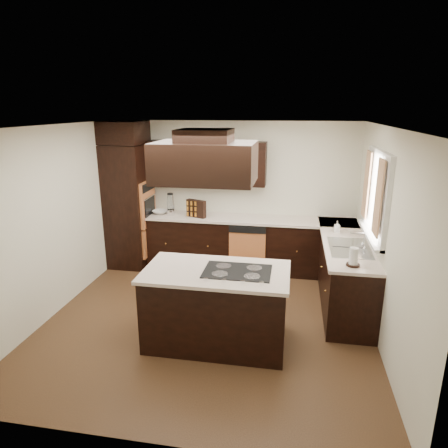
{
  "coord_description": "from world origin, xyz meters",
  "views": [
    {
      "loc": [
        1.02,
        -4.65,
        2.72
      ],
      "look_at": [
        0.1,
        0.6,
        1.15
      ],
      "focal_mm": 32.0,
      "sensor_mm": 36.0,
      "label": 1
    }
  ],
  "objects": [
    {
      "name": "floor",
      "position": [
        0.0,
        0.0,
        -0.01
      ],
      "size": [
        4.2,
        4.2,
        0.02
      ],
      "primitive_type": "cube",
      "color": "brown",
      "rests_on": "ground"
    },
    {
      "name": "ceiling",
      "position": [
        0.0,
        0.0,
        2.51
      ],
      "size": [
        4.2,
        4.2,
        0.02
      ],
      "primitive_type": "cube",
      "color": "white",
      "rests_on": "ground"
    },
    {
      "name": "wall_back",
      "position": [
        0.0,
        2.11,
        1.25
      ],
      "size": [
        4.2,
        0.02,
        2.5
      ],
      "primitive_type": "cube",
      "color": "beige",
      "rests_on": "ground"
    },
    {
      "name": "wall_front",
      "position": [
        0.0,
        -2.11,
        1.25
      ],
      "size": [
        4.2,
        0.02,
        2.5
      ],
      "primitive_type": "cube",
      "color": "beige",
      "rests_on": "ground"
    },
    {
      "name": "wall_left",
      "position": [
        -2.11,
        0.0,
        1.25
      ],
      "size": [
        0.02,
        4.2,
        2.5
      ],
      "primitive_type": "cube",
      "color": "beige",
      "rests_on": "ground"
    },
    {
      "name": "wall_right",
      "position": [
        2.11,
        0.0,
        1.25
      ],
      "size": [
        0.02,
        4.2,
        2.5
      ],
      "primitive_type": "cube",
      "color": "beige",
      "rests_on": "ground"
    },
    {
      "name": "oven_column",
      "position": [
        -1.78,
        1.71,
        1.06
      ],
      "size": [
        0.65,
        0.75,
        2.12
      ],
      "primitive_type": "cube",
      "color": "black",
      "rests_on": "floor"
    },
    {
      "name": "wall_oven_face",
      "position": [
        -1.43,
        1.71,
        1.12
      ],
      "size": [
        0.05,
        0.62,
        0.78
      ],
      "primitive_type": "cube",
      "color": "#D77840",
      "rests_on": "oven_column"
    },
    {
      "name": "base_cabinets_back",
      "position": [
        0.03,
        1.8,
        0.44
      ],
      "size": [
        2.93,
        0.6,
        0.88
      ],
      "primitive_type": "cube",
      "color": "black",
      "rests_on": "floor"
    },
    {
      "name": "base_cabinets_right",
      "position": [
        1.8,
        0.9,
        0.44
      ],
      "size": [
        0.6,
        2.4,
        0.88
      ],
      "primitive_type": "cube",
      "color": "black",
      "rests_on": "floor"
    },
    {
      "name": "countertop_back",
      "position": [
        0.03,
        1.79,
        0.9
      ],
      "size": [
        2.93,
        0.63,
        0.04
      ],
      "primitive_type": "cube",
      "color": "beige",
      "rests_on": "base_cabinets_back"
    },
    {
      "name": "countertop_right",
      "position": [
        1.79,
        0.9,
        0.9
      ],
      "size": [
        0.63,
        2.4,
        0.04
      ],
      "primitive_type": "cube",
      "color": "beige",
      "rests_on": "base_cabinets_right"
    },
    {
      "name": "upper_cabinets",
      "position": [
        -0.43,
        1.93,
        1.81
      ],
      "size": [
        2.0,
        0.34,
        0.72
      ],
      "primitive_type": "cube",
      "color": "black",
      "rests_on": "wall_back"
    },
    {
      "name": "dishwasher_front",
      "position": [
        0.33,
        1.5,
        0.4
      ],
      "size": [
        0.6,
        0.05,
        0.72
      ],
      "primitive_type": "cube",
      "color": "#D77840",
      "rests_on": "floor"
    },
    {
      "name": "window_frame",
      "position": [
        2.07,
        0.55,
        1.65
      ],
      "size": [
        0.06,
        1.32,
        1.12
      ],
      "primitive_type": "cube",
      "color": "silver",
      "rests_on": "wall_right"
    },
    {
      "name": "window_pane",
      "position": [
        2.1,
        0.55,
        1.65
      ],
      "size": [
        0.0,
        1.2,
        1.0
      ],
      "primitive_type": "cube",
      "color": "white",
      "rests_on": "wall_right"
    },
    {
      "name": "curtain_left",
      "position": [
        2.01,
        0.13,
        1.7
      ],
      "size": [
        0.02,
        0.34,
        0.9
      ],
      "primitive_type": "cube",
      "color": "beige",
      "rests_on": "wall_right"
    },
    {
      "name": "curtain_right",
      "position": [
        2.01,
        0.97,
        1.7
      ],
      "size": [
        0.02,
        0.34,
        0.9
      ],
      "primitive_type": "cube",
      "color": "beige",
      "rests_on": "wall_right"
    },
    {
      "name": "sink_rim",
      "position": [
        1.8,
        0.55,
        0.92
      ],
      "size": [
        0.52,
        0.84,
        0.01
      ],
      "primitive_type": "cube",
      "color": "silver",
      "rests_on": "countertop_right"
    },
    {
      "name": "island",
      "position": [
        0.2,
        -0.5,
        0.44
      ],
      "size": [
        1.61,
        0.88,
        0.88
      ],
      "primitive_type": "cube",
      "rotation": [
        0.0,
        0.0,
        0.0
      ],
      "color": "black",
      "rests_on": "floor"
    },
    {
      "name": "island_top",
      "position": [
        0.2,
        -0.5,
        0.9
      ],
      "size": [
        1.67,
        0.94,
        0.04
      ],
      "primitive_type": "cube",
      "rotation": [
        0.0,
        0.0,
        0.0
      ],
      "color": "beige",
      "rests_on": "island"
    },
    {
      "name": "cooktop",
      "position": [
        0.45,
        -0.5,
        0.93
      ],
      "size": [
        0.76,
        0.51,
        0.01
      ],
      "primitive_type": "cube",
      "rotation": [
        0.0,
        0.0,
        0.0
      ],
      "color": "black",
      "rests_on": "island_top"
    },
    {
      "name": "range_hood",
      "position": [
        0.1,
        -0.55,
        2.16
      ],
      "size": [
        1.05,
        0.72,
        0.42
      ],
      "primitive_type": "cube",
      "color": "black",
      "rests_on": "ceiling"
    },
    {
      "name": "hood_duct",
      "position": [
        0.1,
        -0.55,
        2.44
      ],
      "size": [
        0.55,
        0.5,
        0.13
      ],
      "primitive_type": "cube",
      "color": "black",
      "rests_on": "ceiling"
    },
    {
      "name": "blender_base",
      "position": [
        -1.04,
        1.76,
        0.97
      ],
      "size": [
        0.15,
        0.15,
        0.1
      ],
      "primitive_type": "cylinder",
      "color": "silver",
      "rests_on": "countertop_back"
    },
    {
      "name": "blender_pitcher",
      "position": [
        -1.04,
        1.76,
        1.15
      ],
      "size": [
        0.13,
        0.13,
        0.26
      ],
      "primitive_type": "cone",
      "color": "silver",
      "rests_on": "blender_base"
    },
    {
      "name": "spice_rack",
      "position": [
        -0.57,
        1.7,
        1.07
      ],
      "size": [
        0.36,
        0.22,
        0.3
      ],
      "primitive_type": "cube",
      "rotation": [
        0.0,
        0.0,
        -0.4
      ],
      "color": "black",
      "rests_on": "countertop_back"
    },
    {
      "name": "mixing_bowl",
      "position": [
        -1.24,
        1.8,
        0.95
      ],
      "size": [
        0.31,
        0.31,
        0.06
      ],
      "primitive_type": "imported",
      "rotation": [
        0.0,
        0.0,
        -0.24
      ],
      "color": "silver",
      "rests_on": "countertop_back"
    },
    {
      "name": "soap_bottle",
      "position": [
        1.7,
        1.23,
        1.01
      ],
      "size": [
        0.08,
        0.08,
        0.17
      ],
      "primitive_type": "imported",
      "rotation": [
        0.0,
        0.0,
        0.06
      ],
      "color": "silver",
      "rests_on": "countertop_right"
    },
    {
      "name": "paper_towel",
      "position": [
        1.76,
        -0.09,
        1.03
      ],
      "size": [
        0.12,
        0.12,
        0.22
      ],
      "primitive_type": "cylinder",
      "rotation": [
        0.0,
        0.0,
        -0.15
      ],
      "color": "silver",
      "rests_on": "countertop_right"
    }
  ]
}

